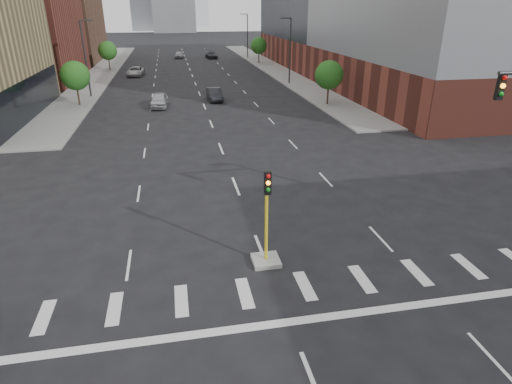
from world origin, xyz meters
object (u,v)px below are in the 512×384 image
object	(u,v)px
median_traffic_signal	(266,244)
car_mid_right	(214,94)
car_deep_right	(211,55)
car_near_left	(159,100)
car_far_left	(136,71)
car_distant	(179,55)

from	to	relation	value
median_traffic_signal	car_mid_right	distance (m)	36.19
car_deep_right	car_mid_right	bearing A→B (deg)	-100.08
car_near_left	car_mid_right	size ratio (longest dim) A/B	1.03
car_near_left	car_far_left	world-z (taller)	car_near_left
car_far_left	car_mid_right	bearing A→B (deg)	-59.64
car_near_left	car_far_left	bearing A→B (deg)	103.71
car_mid_right	car_far_left	xyz separation A→B (m)	(-10.60, 22.56, -0.02)
car_deep_right	car_near_left	bearing A→B (deg)	-107.36
median_traffic_signal	car_near_left	xyz separation A→B (m)	(-5.01, 33.72, -0.19)
median_traffic_signal	car_deep_right	distance (m)	82.19
median_traffic_signal	car_distant	bearing A→B (deg)	90.90
car_far_left	car_distant	size ratio (longest dim) A/B	1.20
car_distant	median_traffic_signal	bearing A→B (deg)	-84.80
median_traffic_signal	car_distant	distance (m)	83.87
car_near_left	car_deep_right	size ratio (longest dim) A/B	0.91
car_far_left	car_deep_right	xyz separation A→B (m)	(14.69, 23.28, 0.02)
car_deep_right	median_traffic_signal	bearing A→B (deg)	-98.88
car_mid_right	car_far_left	bearing A→B (deg)	112.87
car_near_left	car_far_left	size ratio (longest dim) A/B	0.89
median_traffic_signal	car_deep_right	size ratio (longest dim) A/B	0.87
car_mid_right	car_distant	size ratio (longest dim) A/B	1.04
median_traffic_signal	car_mid_right	size ratio (longest dim) A/B	0.98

